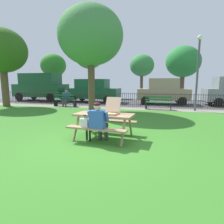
{
  "coord_description": "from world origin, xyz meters",
  "views": [
    {
      "loc": [
        1.83,
        -4.9,
        1.76
      ],
      "look_at": [
        0.34,
        1.11,
        0.75
      ],
      "focal_mm": 30.38,
      "sensor_mm": 36.0,
      "label": 1
    }
  ],
  "objects_px": {
    "pizza_box_open": "(111,111)",
    "child_at_table": "(86,125)",
    "parked_car_left": "(93,90)",
    "far_tree_center": "(142,66)",
    "park_bench_left": "(65,100)",
    "picnic_table_foreground": "(104,119)",
    "far_tree_left": "(53,66)",
    "park_bench_center": "(158,103)",
    "far_tree_midright": "(183,62)",
    "lamp_post_walkway": "(198,66)",
    "adult_at_table": "(99,121)",
    "tree_near_table": "(2,51)",
    "parked_car_far_left": "(41,86)",
    "far_tree_midleft": "(89,56)",
    "parked_car_center": "(163,91)",
    "tree_midground_left": "(91,36)",
    "person_on_park_bench": "(66,97)"
  },
  "relations": [
    {
      "from": "adult_at_table",
      "to": "tree_midground_left",
      "type": "bearing_deg",
      "value": 111.76
    },
    {
      "from": "adult_at_table",
      "to": "person_on_park_bench",
      "type": "relative_size",
      "value": 1.0
    },
    {
      "from": "park_bench_center",
      "to": "far_tree_left",
      "type": "xyz_separation_m",
      "value": [
        -12.3,
        8.54,
        3.18
      ]
    },
    {
      "from": "far_tree_midleft",
      "to": "parked_car_far_left",
      "type": "bearing_deg",
      "value": -116.65
    },
    {
      "from": "far_tree_center",
      "to": "lamp_post_walkway",
      "type": "bearing_deg",
      "value": -64.79
    },
    {
      "from": "tree_near_table",
      "to": "far_tree_center",
      "type": "height_order",
      "value": "tree_near_table"
    },
    {
      "from": "pizza_box_open",
      "to": "parked_car_far_left",
      "type": "relative_size",
      "value": 0.14
    },
    {
      "from": "child_at_table",
      "to": "far_tree_left",
      "type": "height_order",
      "value": "far_tree_left"
    },
    {
      "from": "child_at_table",
      "to": "park_bench_left",
      "type": "bearing_deg",
      "value": 121.71
    },
    {
      "from": "far_tree_left",
      "to": "lamp_post_walkway",
      "type": "bearing_deg",
      "value": -30.51
    },
    {
      "from": "tree_midground_left",
      "to": "far_tree_midright",
      "type": "xyz_separation_m",
      "value": [
        6.18,
        9.91,
        -0.64
      ]
    },
    {
      "from": "far_tree_left",
      "to": "picnic_table_foreground",
      "type": "bearing_deg",
      "value": -54.91
    },
    {
      "from": "parked_car_far_left",
      "to": "parked_car_left",
      "type": "distance_m",
      "value": 5.05
    },
    {
      "from": "tree_near_table",
      "to": "far_tree_midleft",
      "type": "xyz_separation_m",
      "value": [
        2.76,
        9.51,
        0.77
      ]
    },
    {
      "from": "far_tree_midright",
      "to": "parked_car_far_left",
      "type": "bearing_deg",
      "value": -156.94
    },
    {
      "from": "far_tree_midright",
      "to": "child_at_table",
      "type": "bearing_deg",
      "value": -105.2
    },
    {
      "from": "picnic_table_foreground",
      "to": "person_on_park_bench",
      "type": "height_order",
      "value": "person_on_park_bench"
    },
    {
      "from": "person_on_park_bench",
      "to": "far_tree_center",
      "type": "height_order",
      "value": "far_tree_center"
    },
    {
      "from": "person_on_park_bench",
      "to": "parked_car_center",
      "type": "bearing_deg",
      "value": 25.07
    },
    {
      "from": "far_tree_center",
      "to": "far_tree_left",
      "type": "bearing_deg",
      "value": -180.0
    },
    {
      "from": "far_tree_center",
      "to": "far_tree_midright",
      "type": "distance_m",
      "value": 4.11
    },
    {
      "from": "adult_at_table",
      "to": "parked_car_far_left",
      "type": "height_order",
      "value": "parked_car_far_left"
    },
    {
      "from": "tree_midground_left",
      "to": "parked_car_center",
      "type": "height_order",
      "value": "tree_midground_left"
    },
    {
      "from": "picnic_table_foreground",
      "to": "far_tree_midright",
      "type": "distance_m",
      "value": 15.99
    },
    {
      "from": "park_bench_left",
      "to": "park_bench_center",
      "type": "bearing_deg",
      "value": 0.0
    },
    {
      "from": "picnic_table_foreground",
      "to": "park_bench_center",
      "type": "distance_m",
      "value": 6.86
    },
    {
      "from": "picnic_table_foreground",
      "to": "lamp_post_walkway",
      "type": "bearing_deg",
      "value": 60.6
    },
    {
      "from": "lamp_post_walkway",
      "to": "parked_car_far_left",
      "type": "bearing_deg",
      "value": 166.16
    },
    {
      "from": "pizza_box_open",
      "to": "child_at_table",
      "type": "relative_size",
      "value": 0.78
    },
    {
      "from": "picnic_table_foreground",
      "to": "pizza_box_open",
      "type": "relative_size",
      "value": 3.0
    },
    {
      "from": "far_tree_center",
      "to": "pizza_box_open",
      "type": "bearing_deg",
      "value": -88.27
    },
    {
      "from": "park_bench_center",
      "to": "parked_car_far_left",
      "type": "xyz_separation_m",
      "value": [
        -10.46,
        3.13,
        0.89
      ]
    },
    {
      "from": "park_bench_left",
      "to": "far_tree_midright",
      "type": "xyz_separation_m",
      "value": [
        8.69,
        8.54,
        3.26
      ]
    },
    {
      "from": "adult_at_table",
      "to": "pizza_box_open",
      "type": "bearing_deg",
      "value": 67.19
    },
    {
      "from": "adult_at_table",
      "to": "tree_midground_left",
      "type": "distance_m",
      "value": 7.23
    },
    {
      "from": "pizza_box_open",
      "to": "child_at_table",
      "type": "bearing_deg",
      "value": -140.05
    },
    {
      "from": "lamp_post_walkway",
      "to": "parked_car_center",
      "type": "relative_size",
      "value": 1.1
    },
    {
      "from": "picnic_table_foreground",
      "to": "far_tree_left",
      "type": "xyz_separation_m",
      "value": [
        -10.68,
        15.21,
        3.0
      ]
    },
    {
      "from": "lamp_post_walkway",
      "to": "parked_car_left",
      "type": "xyz_separation_m",
      "value": [
        -7.57,
        3.11,
        -1.64
      ]
    },
    {
      "from": "child_at_table",
      "to": "far_tree_left",
      "type": "distance_m",
      "value": 19.02
    },
    {
      "from": "lamp_post_walkway",
      "to": "adult_at_table",
      "type": "bearing_deg",
      "value": -117.67
    },
    {
      "from": "tree_near_table",
      "to": "pizza_box_open",
      "type": "bearing_deg",
      "value": -31.9
    },
    {
      "from": "far_tree_left",
      "to": "far_tree_center",
      "type": "distance_m",
      "value": 10.44
    },
    {
      "from": "pizza_box_open",
      "to": "park_bench_center",
      "type": "bearing_deg",
      "value": 78.13
    },
    {
      "from": "parked_car_left",
      "to": "far_tree_center",
      "type": "relative_size",
      "value": 0.98
    },
    {
      "from": "pizza_box_open",
      "to": "tree_midground_left",
      "type": "relative_size",
      "value": 0.11
    },
    {
      "from": "adult_at_table",
      "to": "park_bench_center",
      "type": "xyz_separation_m",
      "value": [
        1.62,
        7.17,
        -0.24
      ]
    },
    {
      "from": "tree_midground_left",
      "to": "far_tree_left",
      "type": "xyz_separation_m",
      "value": [
        -8.37,
        9.91,
        -0.72
      ]
    },
    {
      "from": "adult_at_table",
      "to": "lamp_post_walkway",
      "type": "relative_size",
      "value": 0.27
    },
    {
      "from": "child_at_table",
      "to": "far_tree_midright",
      "type": "height_order",
      "value": "far_tree_midright"
    }
  ]
}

